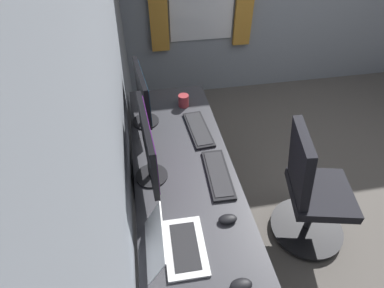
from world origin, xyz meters
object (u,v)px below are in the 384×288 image
office_chair (310,194)px  keyboard_spare (198,129)px  mouse_spare (241,285)px  drawer_pedestal (179,196)px  laptop_leftmost (173,245)px  keyboard_main (218,174)px  monitor_primary (148,146)px  coffee_mug (184,100)px  mouse_main (228,219)px  monitor_secondary (143,95)px

office_chair → keyboard_spare: bearing=54.3°
keyboard_spare → mouse_spare: (-1.15, 0.03, 0.01)m
drawer_pedestal → laptop_leftmost: bearing=169.8°
drawer_pedestal → keyboard_main: 0.49m
laptop_leftmost → mouse_spare: bearing=-130.6°
monitor_primary → laptop_leftmost: 0.56m
mouse_spare → laptop_leftmost: bearing=49.4°
keyboard_spare → laptop_leftmost: bearing=161.3°
coffee_mug → mouse_main: bearing=-176.9°
keyboard_spare → coffee_mug: coffee_mug is taller
coffee_mug → laptop_leftmost: bearing=168.6°
monitor_primary → monitor_secondary: (0.57, -0.00, -0.02)m
mouse_spare → coffee_mug: bearing=1.1°
coffee_mug → monitor_secondary: bearing=117.4°
drawer_pedestal → coffee_mug: coffee_mug is taller
laptop_leftmost → office_chair: size_ratio=0.35×
keyboard_spare → mouse_spare: size_ratio=4.12×
drawer_pedestal → monitor_primary: (-0.12, 0.18, 0.64)m
monitor_secondary → mouse_main: monitor_secondary is taller
keyboard_main → mouse_main: size_ratio=4.08×
drawer_pedestal → mouse_spare: size_ratio=6.68×
drawer_pedestal → keyboard_main: keyboard_main is taller
keyboard_spare → monitor_secondary: bearing=65.3°
monitor_secondary → laptop_leftmost: size_ratio=1.46×
laptop_leftmost → keyboard_main: 0.57m
keyboard_main → mouse_spare: mouse_spare is taller
keyboard_spare → mouse_main: size_ratio=4.12×
keyboard_spare → mouse_main: mouse_main is taller
drawer_pedestal → coffee_mug: size_ratio=5.58×
monitor_secondary → keyboard_main: 0.79m
keyboard_main → mouse_main: bearing=174.9°
keyboard_main → keyboard_spare: 0.46m
office_chair → keyboard_main: bearing=86.0°
monitor_primary → office_chair: 1.21m
laptop_leftmost → keyboard_spare: size_ratio=0.80×
mouse_main → office_chair: office_chair is taller
mouse_main → office_chair: bearing=-67.7°
monitor_secondary → laptop_leftmost: (-1.09, -0.06, -0.20)m
keyboard_main → monitor_primary: bearing=81.1°
monitor_primary → coffee_mug: bearing=-23.4°
monitor_primary → drawer_pedestal: bearing=-55.8°
mouse_spare → keyboard_main: bearing=-5.2°
keyboard_main → mouse_spare: size_ratio=4.08×
laptop_leftmost → monitor_primary: bearing=7.2°
laptop_leftmost → keyboard_spare: laptop_leftmost is taller
monitor_primary → keyboard_main: size_ratio=1.34×
drawer_pedestal → coffee_mug: 0.76m
monitor_primary → keyboard_main: (-0.06, -0.41, -0.25)m
keyboard_main → coffee_mug: size_ratio=3.41×
office_chair → laptop_leftmost: bearing=111.6°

